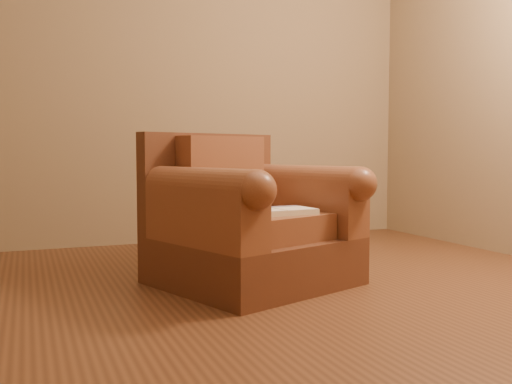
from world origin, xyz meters
name	(u,v)px	position (x,y,z in m)	size (l,w,h in m)	color
floor	(273,308)	(0.00, 0.00, 0.00)	(4.00, 4.00, 0.00)	brown
armchair	(248,225)	(0.08, 0.50, 0.31)	(1.11, 1.09, 0.79)	#572F1D
teddy_bear	(243,195)	(0.08, 0.59, 0.46)	(0.15, 0.17, 0.21)	tan
guidebook	(276,211)	(0.15, 0.31, 0.39)	(0.39, 0.26, 0.03)	beige
side_table	(291,214)	(0.56, 0.99, 0.29)	(0.39, 0.39, 0.54)	gold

